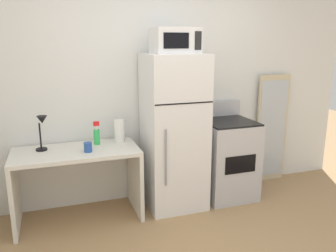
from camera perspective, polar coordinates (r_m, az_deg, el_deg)
The scene contains 10 objects.
wall_back_white at distance 4.00m, azimuth -1.96°, elevation 6.52°, with size 5.00×0.10×2.60m, color silver.
desk at distance 3.65m, azimuth -14.78°, elevation -7.13°, with size 1.24×0.61×0.75m.
desk_lamp at distance 3.60m, azimuth -20.11°, elevation -0.17°, with size 0.14×0.12×0.35m.
coffee_mug at distance 3.48m, azimuth -13.06°, elevation -3.42°, with size 0.08×0.08×0.10m, color #264C99.
spray_bottle at distance 3.70m, azimuth -11.69°, elevation -1.51°, with size 0.06×0.06×0.25m.
paper_towel_roll at distance 3.75m, azimuth -8.04°, elevation -0.78°, with size 0.11×0.11×0.24m, color white.
refrigerator at distance 3.76m, azimuth 0.99°, elevation -1.05°, with size 0.62×0.63×1.68m.
microwave at distance 3.62m, azimuth 1.18°, elevation 13.92°, with size 0.46×0.35×0.26m.
oven_range at distance 4.14m, azimuth 9.71°, elevation -5.26°, with size 0.59×0.61×1.10m.
leaning_mirror at distance 4.69m, azimuth 16.72°, elevation -0.43°, with size 0.44×0.03×1.40m.
Camera 1 is at (-1.16, -2.09, 1.81)m, focal length 36.94 mm.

